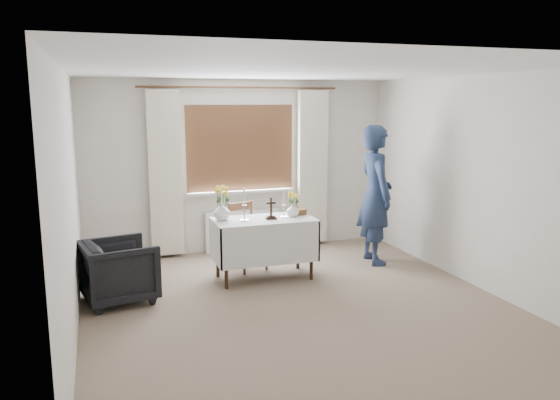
% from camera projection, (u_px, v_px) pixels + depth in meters
% --- Properties ---
extents(ground, '(5.00, 5.00, 0.00)m').
position_uv_depth(ground, '(300.00, 307.00, 5.88)').
color(ground, gray).
rests_on(ground, ground).
extents(altar_table, '(1.24, 0.64, 0.76)m').
position_uv_depth(altar_table, '(264.00, 249.00, 6.79)').
color(altar_table, silver).
rests_on(altar_table, ground).
extents(wooden_chair, '(0.51, 0.51, 0.88)m').
position_uv_depth(wooden_chair, '(248.00, 237.00, 7.15)').
color(wooden_chair, brown).
rests_on(wooden_chair, ground).
extents(armchair, '(0.89, 0.87, 0.69)m').
position_uv_depth(armchair, '(119.00, 271.00, 6.01)').
color(armchair, black).
rests_on(armchair, ground).
extents(person, '(0.52, 0.73, 1.88)m').
position_uv_depth(person, '(375.00, 195.00, 7.39)').
color(person, navy).
rests_on(person, ground).
extents(radiator, '(1.10, 0.10, 0.60)m').
position_uv_depth(radiator, '(242.00, 231.00, 8.09)').
color(radiator, white).
rests_on(radiator, ground).
extents(wooden_cross, '(0.13, 0.10, 0.27)m').
position_uv_depth(wooden_cross, '(271.00, 208.00, 6.68)').
color(wooden_cross, black).
rests_on(wooden_cross, altar_table).
extents(candlestick_left, '(0.14, 0.14, 0.40)m').
position_uv_depth(candlestick_left, '(244.00, 205.00, 6.58)').
color(candlestick_left, silver).
rests_on(candlestick_left, altar_table).
extents(candlestick_right, '(0.11, 0.11, 0.32)m').
position_uv_depth(candlestick_right, '(284.00, 205.00, 6.78)').
color(candlestick_right, silver).
rests_on(candlestick_right, altar_table).
extents(flower_vase_left, '(0.26, 0.26, 0.22)m').
position_uv_depth(flower_vase_left, '(222.00, 211.00, 6.62)').
color(flower_vase_left, white).
rests_on(flower_vase_left, altar_table).
extents(flower_vase_right, '(0.17, 0.17, 0.17)m').
position_uv_depth(flower_vase_right, '(293.00, 210.00, 6.84)').
color(flower_vase_right, white).
rests_on(flower_vase_right, altar_table).
extents(wicker_basket, '(0.23, 0.23, 0.07)m').
position_uv_depth(wicker_basket, '(299.00, 211.00, 6.99)').
color(wicker_basket, brown).
rests_on(wicker_basket, altar_table).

